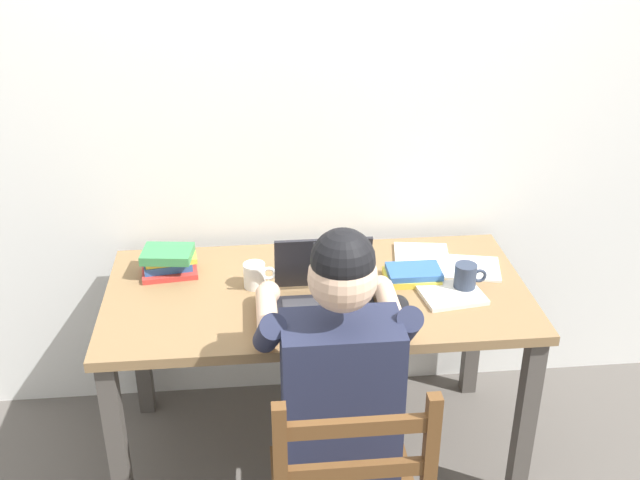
{
  "coord_description": "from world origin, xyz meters",
  "views": [
    {
      "loc": [
        -0.21,
        -2.3,
        2.09
      ],
      "look_at": [
        0.01,
        -0.05,
        0.95
      ],
      "focal_mm": 42.8,
      "sensor_mm": 36.0,
      "label": 1
    }
  ],
  "objects_px": {
    "book_stack_side": "(413,275)",
    "computer_mouse": "(400,303)",
    "desk": "(317,312)",
    "coffee_mug_dark": "(466,278)",
    "landscape_photo_print": "(323,274)",
    "book_stack_main": "(169,261)",
    "laptop": "(325,293)",
    "coffee_mug_white": "(255,275)",
    "seated_person": "(337,380)"
  },
  "relations": [
    {
      "from": "seated_person",
      "to": "coffee_mug_dark",
      "type": "bearing_deg",
      "value": 38.02
    },
    {
      "from": "desk",
      "to": "landscape_photo_print",
      "type": "relative_size",
      "value": 11.38
    },
    {
      "from": "computer_mouse",
      "to": "landscape_photo_print",
      "type": "distance_m",
      "value": 0.35
    },
    {
      "from": "laptop",
      "to": "book_stack_main",
      "type": "distance_m",
      "value": 0.61
    },
    {
      "from": "coffee_mug_dark",
      "to": "book_stack_main",
      "type": "bearing_deg",
      "value": 167.88
    },
    {
      "from": "laptop",
      "to": "landscape_photo_print",
      "type": "bearing_deg",
      "value": 86.39
    },
    {
      "from": "desk",
      "to": "laptop",
      "type": "relative_size",
      "value": 4.48
    },
    {
      "from": "laptop",
      "to": "coffee_mug_white",
      "type": "xyz_separation_m",
      "value": [
        -0.23,
        0.16,
        -0.01
      ]
    },
    {
      "from": "laptop",
      "to": "coffee_mug_dark",
      "type": "bearing_deg",
      "value": 6.75
    },
    {
      "from": "desk",
      "to": "computer_mouse",
      "type": "relative_size",
      "value": 14.79
    },
    {
      "from": "landscape_photo_print",
      "to": "book_stack_side",
      "type": "bearing_deg",
      "value": -28.9
    },
    {
      "from": "coffee_mug_white",
      "to": "landscape_photo_print",
      "type": "relative_size",
      "value": 0.88
    },
    {
      "from": "book_stack_side",
      "to": "computer_mouse",
      "type": "bearing_deg",
      "value": -114.2
    },
    {
      "from": "book_stack_main",
      "to": "book_stack_side",
      "type": "xyz_separation_m",
      "value": [
        0.87,
        -0.13,
        -0.03
      ]
    },
    {
      "from": "book_stack_side",
      "to": "landscape_photo_print",
      "type": "xyz_separation_m",
      "value": [
        -0.32,
        0.08,
        -0.02
      ]
    },
    {
      "from": "laptop",
      "to": "book_stack_side",
      "type": "height_order",
      "value": "laptop"
    },
    {
      "from": "computer_mouse",
      "to": "landscape_photo_print",
      "type": "relative_size",
      "value": 0.77
    },
    {
      "from": "desk",
      "to": "coffee_mug_dark",
      "type": "relative_size",
      "value": 12.87
    },
    {
      "from": "laptop",
      "to": "landscape_photo_print",
      "type": "distance_m",
      "value": 0.23
    },
    {
      "from": "coffee_mug_white",
      "to": "book_stack_side",
      "type": "height_order",
      "value": "coffee_mug_white"
    },
    {
      "from": "coffee_mug_white",
      "to": "landscape_photo_print",
      "type": "xyz_separation_m",
      "value": [
        0.25,
        0.07,
        -0.04
      ]
    },
    {
      "from": "laptop",
      "to": "computer_mouse",
      "type": "bearing_deg",
      "value": -7.5
    },
    {
      "from": "seated_person",
      "to": "book_stack_side",
      "type": "relative_size",
      "value": 5.97
    },
    {
      "from": "landscape_photo_print",
      "to": "coffee_mug_white",
      "type": "bearing_deg",
      "value": 179.84
    },
    {
      "from": "coffee_mug_dark",
      "to": "book_stack_side",
      "type": "height_order",
      "value": "coffee_mug_dark"
    },
    {
      "from": "coffee_mug_white",
      "to": "book_stack_main",
      "type": "xyz_separation_m",
      "value": [
        -0.31,
        0.12,
        0.01
      ]
    },
    {
      "from": "desk",
      "to": "book_stack_main",
      "type": "relative_size",
      "value": 7.07
    },
    {
      "from": "book_stack_side",
      "to": "desk",
      "type": "bearing_deg",
      "value": -174.57
    },
    {
      "from": "coffee_mug_white",
      "to": "book_stack_main",
      "type": "relative_size",
      "value": 0.55
    },
    {
      "from": "desk",
      "to": "computer_mouse",
      "type": "bearing_deg",
      "value": -29.02
    },
    {
      "from": "seated_person",
      "to": "coffee_mug_dark",
      "type": "xyz_separation_m",
      "value": [
        0.5,
        0.39,
        0.11
      ]
    },
    {
      "from": "seated_person",
      "to": "landscape_photo_print",
      "type": "distance_m",
      "value": 0.56
    },
    {
      "from": "seated_person",
      "to": "book_stack_main",
      "type": "relative_size",
      "value": 5.86
    },
    {
      "from": "desk",
      "to": "laptop",
      "type": "bearing_deg",
      "value": -81.48
    },
    {
      "from": "coffee_mug_dark",
      "to": "desk",
      "type": "bearing_deg",
      "value": 173.81
    },
    {
      "from": "seated_person",
      "to": "book_stack_side",
      "type": "distance_m",
      "value": 0.59
    },
    {
      "from": "book_stack_main",
      "to": "laptop",
      "type": "bearing_deg",
      "value": -27.5
    },
    {
      "from": "computer_mouse",
      "to": "seated_person",
      "type": "bearing_deg",
      "value": -129.87
    },
    {
      "from": "desk",
      "to": "book_stack_side",
      "type": "bearing_deg",
      "value": 5.43
    },
    {
      "from": "coffee_mug_white",
      "to": "landscape_photo_print",
      "type": "bearing_deg",
      "value": 15.06
    },
    {
      "from": "desk",
      "to": "seated_person",
      "type": "distance_m",
      "value": 0.45
    },
    {
      "from": "computer_mouse",
      "to": "coffee_mug_white",
      "type": "distance_m",
      "value": 0.52
    },
    {
      "from": "desk",
      "to": "book_stack_main",
      "type": "bearing_deg",
      "value": 162.31
    },
    {
      "from": "laptop",
      "to": "coffee_mug_white",
      "type": "height_order",
      "value": "laptop"
    },
    {
      "from": "seated_person",
      "to": "laptop",
      "type": "height_order",
      "value": "seated_person"
    },
    {
      "from": "landscape_photo_print",
      "to": "laptop",
      "type": "bearing_deg",
      "value": -108.82
    },
    {
      "from": "desk",
      "to": "book_stack_main",
      "type": "xyz_separation_m",
      "value": [
        -0.52,
        0.17,
        0.14
      ]
    },
    {
      "from": "coffee_mug_dark",
      "to": "seated_person",
      "type": "bearing_deg",
      "value": -141.98
    },
    {
      "from": "laptop",
      "to": "book_stack_side",
      "type": "relative_size",
      "value": 1.61
    },
    {
      "from": "book_stack_main",
      "to": "seated_person",
      "type": "bearing_deg",
      "value": -48.46
    }
  ]
}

